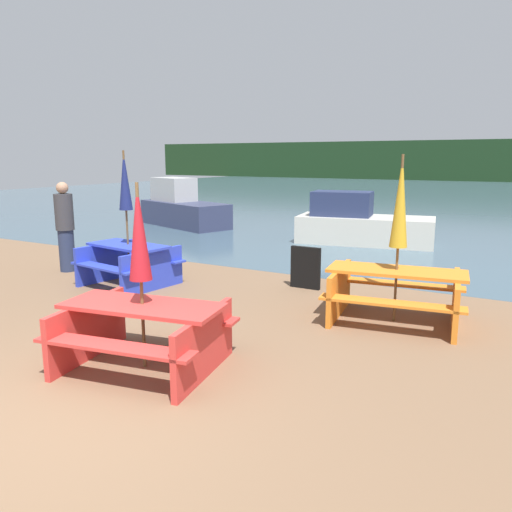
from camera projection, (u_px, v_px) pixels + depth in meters
The scene contains 13 objects.
ground_plane at pixel (46, 426), 4.34m from camera, with size 60.00×60.00×0.00m, color brown.
water at pixel (471, 195), 31.06m from camera, with size 60.00×50.00×0.00m.
far_treeline at pixel (498, 161), 47.79m from camera, with size 80.00×1.60×4.00m.
picnic_table_red at pixel (143, 328), 5.49m from camera, with size 1.97×1.66×0.73m.
picnic_table_blue at pixel (129, 261), 9.06m from camera, with size 1.71×1.57×0.76m.
picnic_table_orange at pixel (395, 290), 7.05m from camera, with size 2.06×1.63×0.75m.
umbrella_navy at pixel (125, 182), 8.78m from camera, with size 0.24×0.24×2.42m.
umbrella_gold at pixel (400, 203), 6.81m from camera, with size 0.24×0.24×2.34m.
umbrella_crimson at pixel (139, 234), 5.29m from camera, with size 0.24×0.24×2.04m.
boat at pixel (360, 224), 13.53m from camera, with size 3.76×2.00×1.39m.
boat_second at pixel (182, 208), 16.98m from camera, with size 3.83×2.45×1.61m.
person at pixel (65, 227), 10.10m from camera, with size 0.36×0.36×1.82m.
signboard at pixel (306, 268), 8.85m from camera, with size 0.55×0.08×0.75m.
Camera 1 is at (3.54, -2.57, 2.30)m, focal length 35.00 mm.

